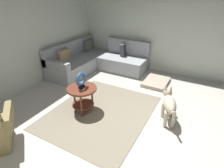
# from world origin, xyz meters

# --- Properties ---
(ground_plane) EXTENTS (6.00, 6.00, 0.10)m
(ground_plane) POSITION_xyz_m (0.00, 0.00, -0.05)
(ground_plane) COLOR beige
(wall_back) EXTENTS (6.00, 0.12, 2.70)m
(wall_back) POSITION_xyz_m (0.00, 2.94, 1.35)
(wall_back) COLOR silver
(wall_back) RESTS_ON ground_plane
(wall_right) EXTENTS (0.12, 6.00, 2.70)m
(wall_right) POSITION_xyz_m (2.94, 0.00, 1.35)
(wall_right) COLOR silver
(wall_right) RESTS_ON ground_plane
(area_rug) EXTENTS (2.30, 1.90, 0.01)m
(area_rug) POSITION_xyz_m (0.15, 0.70, 0.01)
(area_rug) COLOR gray
(area_rug) RESTS_ON ground_plane
(sectional_couch) EXTENTS (2.20, 2.25, 0.88)m
(sectional_couch) POSITION_xyz_m (1.99, 2.01, 0.29)
(sectional_couch) COLOR #9EA3A8
(sectional_couch) RESTS_ON ground_plane
(side_table) EXTENTS (0.60, 0.60, 0.54)m
(side_table) POSITION_xyz_m (0.03, 1.06, 0.42)
(side_table) COLOR brown
(side_table) RESTS_ON ground_plane
(torus_sculpture) EXTENTS (0.28, 0.08, 0.33)m
(torus_sculpture) POSITION_xyz_m (0.03, 1.06, 0.71)
(torus_sculpture) COLOR black
(torus_sculpture) RESTS_ON side_table
(dog_bed_mat) EXTENTS (0.80, 0.60, 0.09)m
(dog_bed_mat) POSITION_xyz_m (1.98, 0.08, 0.04)
(dog_bed_mat) COLOR #B2A38E
(dog_bed_mat) RESTS_ON ground_plane
(dog) EXTENTS (0.80, 0.40, 0.63)m
(dog) POSITION_xyz_m (0.54, -0.57, 0.38)
(dog) COLOR beige
(dog) RESTS_ON ground_plane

